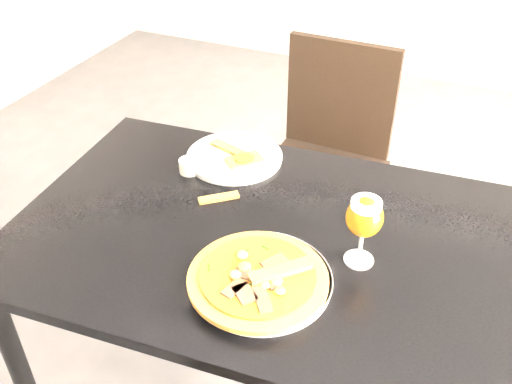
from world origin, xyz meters
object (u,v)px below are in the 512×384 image
at_px(dining_table, 261,258).
at_px(chair_far, 325,160).
at_px(pizza, 258,277).
at_px(beer_glass, 365,218).

distance_m(dining_table, chair_far, 0.76).
relative_size(pizza, beer_glass, 1.76).
relative_size(dining_table, beer_glass, 7.29).
height_order(dining_table, chair_far, chair_far).
relative_size(chair_far, beer_glass, 5.32).
height_order(chair_far, pizza, chair_far).
xyz_separation_m(dining_table, chair_far, (-0.05, 0.74, -0.16)).
relative_size(dining_table, chair_far, 1.37).
bearing_deg(dining_table, beer_glass, -6.34).
height_order(dining_table, pizza, pizza).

